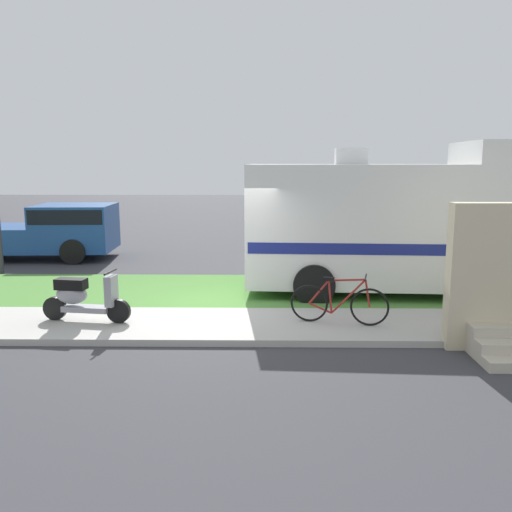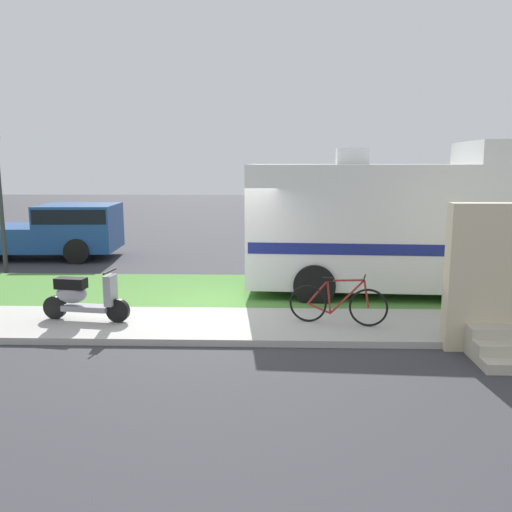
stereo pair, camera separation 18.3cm
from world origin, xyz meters
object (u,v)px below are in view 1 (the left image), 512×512
Objects in this scene: scooter at (82,297)px; bicycle at (339,303)px; motorhome_rv at (397,223)px; pickup_truck_near at (48,230)px; bottle_green at (478,325)px.

scooter is 0.97× the size of bicycle.
motorhome_rv is at bearing 23.08° from scooter.
motorhome_rv is 3.98× the size of scooter.
scooter is (-6.41, -2.73, -1.09)m from motorhome_rv.
motorhome_rv is 3.86× the size of bicycle.
pickup_truck_near is (-8.22, 7.24, 0.42)m from bicycle.
bicycle is 0.33× the size of pickup_truck_near.
bicycle is 6.83× the size of bottle_green.
pickup_truck_near is at bearing 138.63° from bicycle.
bicycle is at bearing -1.11° from scooter.
bottle_green is at bearing -35.91° from pickup_truck_near.
motorhome_rv reaches higher than pickup_truck_near.
bottle_green is at bearing -10.18° from bicycle.
scooter is 7.97m from pickup_truck_near.
scooter reaches higher than bottle_green.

